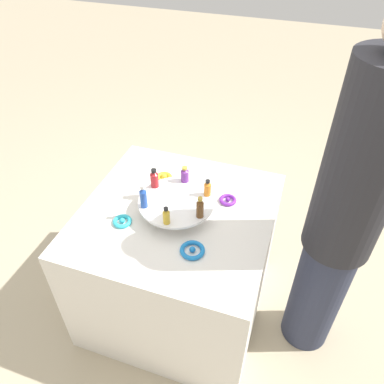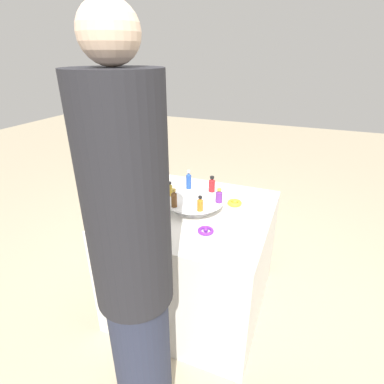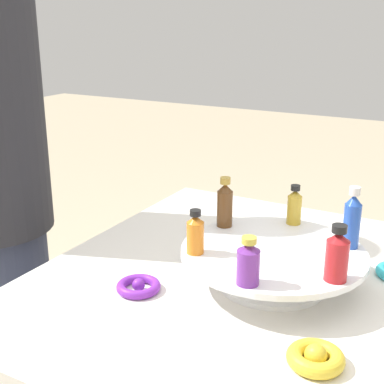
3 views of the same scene
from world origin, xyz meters
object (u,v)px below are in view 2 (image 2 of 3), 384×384
at_px(bottle_brown, 174,199).
at_px(bottle_orange, 200,204).
at_px(display_stand, 194,202).
at_px(bottle_blue, 189,180).
at_px(bottle_gold, 170,189).
at_px(ribbon_bow_gold, 235,203).
at_px(bottle_red, 212,185).
at_px(ribbon_bow_purple, 206,231).
at_px(bottle_purple, 219,196).
at_px(ribbon_bow_blue, 151,213).
at_px(ribbon_bow_teal, 185,190).
at_px(person_figure, 133,264).

xyz_separation_m(bottle_brown, bottle_orange, (-0.01, 0.15, -0.01)).
xyz_separation_m(display_stand, bottle_blue, (-0.12, -0.09, 0.08)).
xyz_separation_m(display_stand, bottle_gold, (0.01, -0.15, 0.06)).
bearing_deg(ribbon_bow_gold, bottle_red, -84.25).
bearing_deg(bottle_blue, display_stand, 34.34).
distance_m(display_stand, bottle_orange, 0.16).
relative_size(bottle_red, ribbon_bow_gold, 1.14).
relative_size(bottle_blue, ribbon_bow_purple, 1.43).
bearing_deg(bottle_purple, bottle_gold, -85.66).
bearing_deg(ribbon_bow_purple, bottle_orange, -143.12).
bearing_deg(ribbon_bow_purple, ribbon_bow_gold, 170.41).
distance_m(bottle_gold, ribbon_bow_blue, 0.18).
relative_size(bottle_orange, ribbon_bow_purple, 1.01).
bearing_deg(bottle_brown, bottle_gold, -145.66).
relative_size(bottle_orange, ribbon_bow_teal, 0.98).
bearing_deg(display_stand, bottle_brown, -25.66).
distance_m(bottle_orange, ribbon_bow_blue, 0.32).
height_order(bottle_gold, ribbon_bow_blue, bottle_gold).
height_order(ribbon_bow_purple, person_figure, person_figure).
xyz_separation_m(bottle_gold, bottle_brown, (0.12, 0.09, 0.01)).
bearing_deg(bottle_blue, bottle_gold, -25.66).
xyz_separation_m(bottle_blue, bottle_red, (-0.01, 0.15, -0.01)).
height_order(bottle_blue, ribbon_bow_gold, bottle_blue).
relative_size(bottle_blue, ribbon_bow_blue, 1.13).
distance_m(bottle_gold, bottle_orange, 0.26).
xyz_separation_m(bottle_blue, bottle_orange, (0.25, 0.17, -0.02)).
bearing_deg(ribbon_bow_purple, bottle_brown, -109.40).
height_order(display_stand, ribbon_bow_blue, display_stand).
height_order(ribbon_bow_blue, ribbon_bow_gold, ribbon_bow_gold).
bearing_deg(ribbon_bow_gold, display_stand, -54.59).
relative_size(bottle_purple, person_figure, 0.05).
bearing_deg(display_stand, bottle_gold, -85.66).
bearing_deg(bottle_red, ribbon_bow_teal, -109.40).
xyz_separation_m(display_stand, ribbon_bow_blue, (0.15, -0.21, -0.04)).
bearing_deg(bottle_gold, bottle_blue, 154.34).
xyz_separation_m(bottle_blue, ribbon_bow_blue, (0.28, -0.13, -0.12)).
distance_m(bottle_purple, person_figure, 0.75).
bearing_deg(ribbon_bow_blue, bottle_brown, 95.75).
bearing_deg(bottle_orange, ribbon_bow_teal, -144.98).
distance_m(bottle_red, ribbon_bow_teal, 0.25).
bearing_deg(display_stand, person_figure, 3.34).
distance_m(bottle_blue, bottle_orange, 0.30).
bearing_deg(ribbon_bow_gold, bottle_brown, -44.05).
bearing_deg(ribbon_bow_blue, bottle_orange, 95.04).
bearing_deg(bottle_blue, bottle_orange, 34.34).
bearing_deg(bottle_brown, ribbon_bow_purple, 70.60).
height_order(ribbon_bow_gold, ribbon_bow_teal, ribbon_bow_gold).
height_order(bottle_blue, bottle_red, bottle_blue).
relative_size(bottle_gold, ribbon_bow_teal, 0.98).
distance_m(bottle_gold, ribbon_bow_gold, 0.41).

